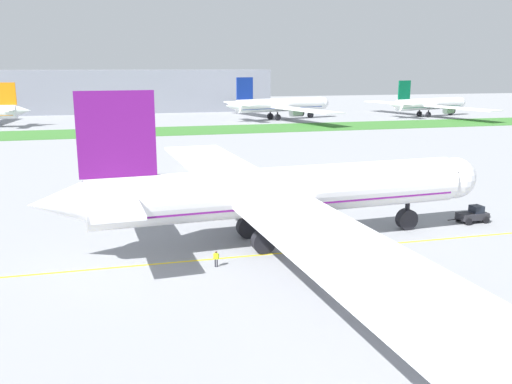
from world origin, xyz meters
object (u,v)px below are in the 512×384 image
(pushback_tug, at_px, (473,215))
(ground_crew_wingwalker_port, at_px, (216,257))
(airliner_foreground, at_px, (278,192))
(parked_airliner_far_centre, at_px, (279,105))
(parked_airliner_far_right, at_px, (428,104))
(service_truck_baggage_loader, at_px, (210,160))

(pushback_tug, height_order, ground_crew_wingwalker_port, pushback_tug)
(airliner_foreground, distance_m, parked_airliner_far_centre, 147.35)
(pushback_tug, bearing_deg, parked_airliner_far_right, 60.64)
(parked_airliner_far_right, bearing_deg, service_truck_baggage_loader, -139.28)
(service_truck_baggage_loader, distance_m, parked_airliner_far_centre, 100.44)
(ground_crew_wingwalker_port, height_order, service_truck_baggage_loader, service_truck_baggage_loader)
(ground_crew_wingwalker_port, bearing_deg, pushback_tug, 12.35)
(service_truck_baggage_loader, relative_size, parked_airliner_far_right, 0.10)
(airliner_foreground, height_order, parked_airliner_far_centre, airliner_foreground)
(airliner_foreground, bearing_deg, parked_airliner_far_right, 53.15)
(parked_airliner_far_centre, relative_size, parked_airliner_far_right, 1.10)
(airliner_foreground, xyz_separation_m, parked_airliner_far_right, (103.56, 138.17, -1.05))
(airliner_foreground, bearing_deg, service_truck_baggage_loader, 88.97)
(pushback_tug, height_order, parked_airliner_far_right, parked_airliner_far_right)
(pushback_tug, distance_m, parked_airliner_far_centre, 140.20)
(service_truck_baggage_loader, bearing_deg, pushback_tug, -61.65)
(service_truck_baggage_loader, bearing_deg, airliner_foreground, -91.03)
(pushback_tug, relative_size, service_truck_baggage_loader, 0.89)
(airliner_foreground, bearing_deg, pushback_tug, 3.78)
(airliner_foreground, xyz_separation_m, parked_airliner_far_centre, (42.83, 140.98, -0.55))
(pushback_tug, xyz_separation_m, service_truck_baggage_loader, (-25.92, 48.03, 0.46))
(airliner_foreground, distance_m, parked_airliner_far_right, 172.67)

